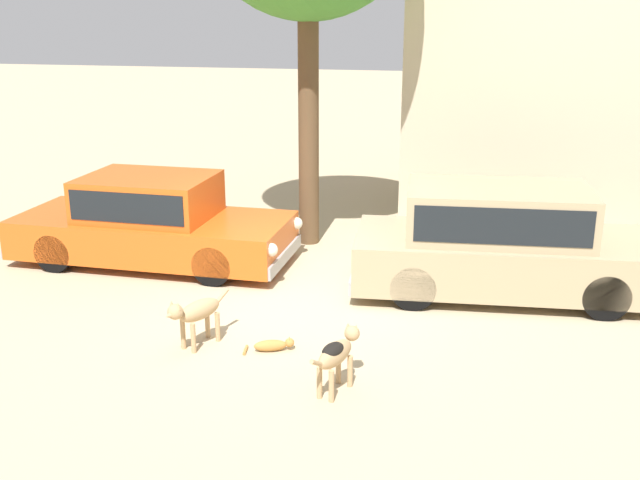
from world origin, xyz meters
TOP-DOWN VIEW (x-y plane):
  - ground_plane at (0.00, 0.00)m, footprint 80.00×80.00m
  - parked_sedan_nearest at (-2.67, 1.29)m, footprint 4.57×1.87m
  - parked_sedan_second at (2.80, 1.06)m, footprint 4.49×2.10m
  - stray_dog_spotted at (-0.81, -1.59)m, footprint 0.51×0.97m
  - stray_dog_tan at (1.07, -2.30)m, footprint 0.41×0.95m
  - stray_cat at (0.13, -1.50)m, footprint 0.60×0.33m

SIDE VIEW (x-z plane):
  - ground_plane at x=0.00m, z-range 0.00..0.00m
  - stray_cat at x=0.13m, z-range -0.01..0.15m
  - stray_dog_tan at x=1.07m, z-range 0.11..0.78m
  - stray_dog_spotted at x=-0.81m, z-range 0.11..0.80m
  - parked_sedan_nearest at x=-2.67m, z-range -0.01..1.41m
  - parked_sedan_second at x=2.80m, z-range 0.03..1.60m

